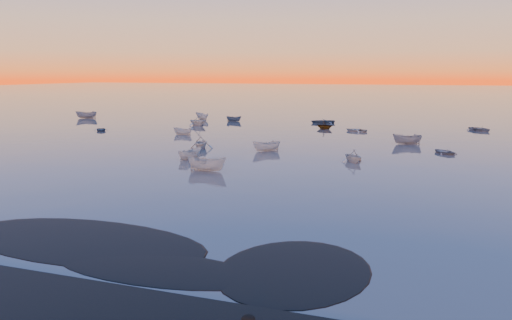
% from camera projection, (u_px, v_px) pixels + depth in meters
% --- Properties ---
extents(ground, '(600.00, 600.00, 0.00)m').
position_uv_depth(ground, '(343.00, 114.00, 121.67)').
color(ground, '#615651').
rests_on(ground, ground).
extents(mud_lobes, '(140.00, 6.00, 0.07)m').
position_uv_depth(mud_lobes, '(43.00, 255.00, 27.73)').
color(mud_lobes, black).
rests_on(mud_lobes, ground).
extents(moored_fleet, '(124.00, 58.00, 1.20)m').
position_uv_depth(moored_fleet, '(294.00, 137.00, 77.95)').
color(moored_fleet, '#BBBBB6').
rests_on(moored_fleet, ground).
extents(boat_near_center, '(1.89, 4.36, 1.50)m').
position_uv_depth(boat_near_center, '(207.00, 171.00, 51.47)').
color(boat_near_center, '#BBBBB6').
rests_on(boat_near_center, ground).
extents(boat_near_right, '(3.30, 3.29, 1.12)m').
position_uv_depth(boat_near_right, '(353.00, 162.00, 56.66)').
color(boat_near_right, '#BBBBB6').
rests_on(boat_near_right, ground).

